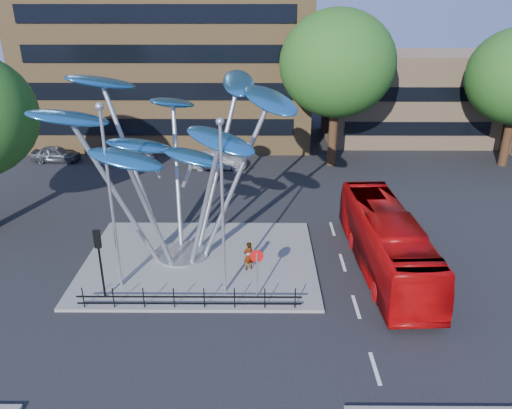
{
  "coord_description": "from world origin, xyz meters",
  "views": [
    {
      "loc": [
        2.08,
        -16.91,
        13.17
      ],
      "look_at": [
        1.95,
        4.0,
        4.17
      ],
      "focal_mm": 35.0,
      "sensor_mm": 36.0,
      "label": 1
    }
  ],
  "objects_px": {
    "pedestrian": "(248,256)",
    "parked_car_left": "(56,154)",
    "tree_right": "(337,64)",
    "street_lamp_left": "(109,184)",
    "red_bus": "(386,242)",
    "parked_car_mid": "(125,156)",
    "parked_car_right": "(218,160)",
    "leaf_sculpture": "(174,131)",
    "no_entry_sign_island": "(257,266)",
    "street_lamp_right": "(222,194)",
    "traffic_light_island": "(99,250)"
  },
  "relations": [
    {
      "from": "pedestrian",
      "to": "parked_car_left",
      "type": "relative_size",
      "value": 0.39
    },
    {
      "from": "tree_right",
      "to": "street_lamp_left",
      "type": "bearing_deg",
      "value": -124.05
    },
    {
      "from": "tree_right",
      "to": "red_bus",
      "type": "relative_size",
      "value": 1.1
    },
    {
      "from": "street_lamp_left",
      "to": "parked_car_mid",
      "type": "xyz_separation_m",
      "value": [
        -4.4,
        18.48,
        -4.6
      ]
    },
    {
      "from": "parked_car_mid",
      "to": "parked_car_right",
      "type": "bearing_deg",
      "value": -87.27
    },
    {
      "from": "street_lamp_left",
      "to": "parked_car_mid",
      "type": "height_order",
      "value": "street_lamp_left"
    },
    {
      "from": "parked_car_mid",
      "to": "street_lamp_left",
      "type": "bearing_deg",
      "value": -158.01
    },
    {
      "from": "parked_car_left",
      "to": "tree_right",
      "type": "bearing_deg",
      "value": -89.53
    },
    {
      "from": "leaf_sculpture",
      "to": "street_lamp_left",
      "type": "bearing_deg",
      "value": -127.4
    },
    {
      "from": "tree_right",
      "to": "parked_car_left",
      "type": "xyz_separation_m",
      "value": [
        -22.79,
        0.66,
        -7.37
      ]
    },
    {
      "from": "no_entry_sign_island",
      "to": "parked_car_mid",
      "type": "relative_size",
      "value": 0.54
    },
    {
      "from": "leaf_sculpture",
      "to": "parked_car_right",
      "type": "relative_size",
      "value": 2.72
    },
    {
      "from": "street_lamp_right",
      "to": "red_bus",
      "type": "height_order",
      "value": "street_lamp_right"
    },
    {
      "from": "parked_car_mid",
      "to": "no_entry_sign_island",
      "type": "bearing_deg",
      "value": -142.15
    },
    {
      "from": "leaf_sculpture",
      "to": "street_lamp_left",
      "type": "relative_size",
      "value": 1.45
    },
    {
      "from": "red_bus",
      "to": "street_lamp_left",
      "type": "bearing_deg",
      "value": -173.76
    },
    {
      "from": "leaf_sculpture",
      "to": "street_lamp_left",
      "type": "height_order",
      "value": "leaf_sculpture"
    },
    {
      "from": "traffic_light_island",
      "to": "tree_right",
      "type": "bearing_deg",
      "value": 56.31
    },
    {
      "from": "pedestrian",
      "to": "street_lamp_right",
      "type": "bearing_deg",
      "value": 32.97
    },
    {
      "from": "tree_right",
      "to": "traffic_light_island",
      "type": "relative_size",
      "value": 3.54
    },
    {
      "from": "leaf_sculpture",
      "to": "parked_car_right",
      "type": "distance_m",
      "value": 15.8
    },
    {
      "from": "leaf_sculpture",
      "to": "red_bus",
      "type": "bearing_deg",
      "value": -6.68
    },
    {
      "from": "leaf_sculpture",
      "to": "red_bus",
      "type": "xyz_separation_m",
      "value": [
        10.57,
        -1.24,
        -5.34
      ]
    },
    {
      "from": "red_bus",
      "to": "parked_car_right",
      "type": "height_order",
      "value": "red_bus"
    },
    {
      "from": "pedestrian",
      "to": "traffic_light_island",
      "type": "bearing_deg",
      "value": -8.22
    },
    {
      "from": "leaf_sculpture",
      "to": "traffic_light_island",
      "type": "relative_size",
      "value": 3.71
    },
    {
      "from": "leaf_sculpture",
      "to": "parked_car_left",
      "type": "bearing_deg",
      "value": 128.53
    },
    {
      "from": "red_bus",
      "to": "pedestrian",
      "type": "relative_size",
      "value": 7.19
    },
    {
      "from": "red_bus",
      "to": "pedestrian",
      "type": "bearing_deg",
      "value": -178.89
    },
    {
      "from": "street_lamp_left",
      "to": "parked_car_right",
      "type": "distance_m",
      "value": 18.59
    },
    {
      "from": "red_bus",
      "to": "parked_car_mid",
      "type": "distance_m",
      "value": 24.02
    },
    {
      "from": "tree_right",
      "to": "traffic_light_island",
      "type": "height_order",
      "value": "tree_right"
    },
    {
      "from": "parked_car_mid",
      "to": "parked_car_right",
      "type": "distance_m",
      "value": 7.7
    },
    {
      "from": "street_lamp_right",
      "to": "traffic_light_island",
      "type": "xyz_separation_m",
      "value": [
        -5.5,
        -0.5,
        -2.48
      ]
    },
    {
      "from": "street_lamp_left",
      "to": "parked_car_mid",
      "type": "relative_size",
      "value": 1.92
    },
    {
      "from": "parked_car_left",
      "to": "leaf_sculpture",
      "type": "bearing_deg",
      "value": -139.34
    },
    {
      "from": "traffic_light_island",
      "to": "parked_car_mid",
      "type": "distance_m",
      "value": 19.96
    },
    {
      "from": "parked_car_right",
      "to": "no_entry_sign_island",
      "type": "bearing_deg",
      "value": -170.89
    },
    {
      "from": "leaf_sculpture",
      "to": "parked_car_left",
      "type": "distance_m",
      "value": 21.35
    },
    {
      "from": "street_lamp_right",
      "to": "parked_car_left",
      "type": "xyz_separation_m",
      "value": [
        -15.29,
        19.66,
        -4.43
      ]
    },
    {
      "from": "red_bus",
      "to": "parked_car_right",
      "type": "xyz_separation_m",
      "value": [
        -9.74,
        15.75,
        -0.85
      ]
    },
    {
      "from": "no_entry_sign_island",
      "to": "parked_car_right",
      "type": "bearing_deg",
      "value": 99.83
    },
    {
      "from": "parked_car_mid",
      "to": "parked_car_left",
      "type": "bearing_deg",
      "value": 92.08
    },
    {
      "from": "no_entry_sign_island",
      "to": "parked_car_mid",
      "type": "distance_m",
      "value": 22.34
    },
    {
      "from": "street_lamp_right",
      "to": "parked_car_right",
      "type": "relative_size",
      "value": 1.78
    },
    {
      "from": "street_lamp_right",
      "to": "parked_car_mid",
      "type": "distance_m",
      "value": 21.62
    },
    {
      "from": "street_lamp_left",
      "to": "street_lamp_right",
      "type": "bearing_deg",
      "value": -5.71
    },
    {
      "from": "street_lamp_right",
      "to": "pedestrian",
      "type": "xyz_separation_m",
      "value": [
        1.07,
        2.03,
        -4.18
      ]
    },
    {
      "from": "street_lamp_left",
      "to": "red_bus",
      "type": "bearing_deg",
      "value": 8.5
    },
    {
      "from": "leaf_sculpture",
      "to": "no_entry_sign_island",
      "type": "height_order",
      "value": "leaf_sculpture"
    }
  ]
}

